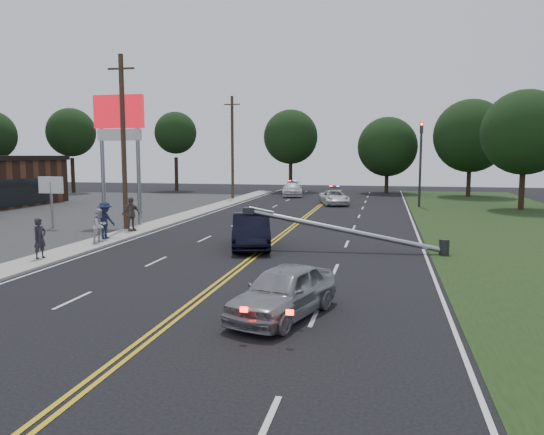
% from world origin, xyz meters
% --- Properties ---
extents(ground, '(120.00, 120.00, 0.00)m').
position_xyz_m(ground, '(0.00, 0.00, 0.00)').
color(ground, black).
rests_on(ground, ground).
extents(sidewalk, '(1.80, 70.00, 0.12)m').
position_xyz_m(sidewalk, '(-8.40, 10.00, 0.06)').
color(sidewalk, '#ADA69C').
rests_on(sidewalk, ground).
extents(centerline_yellow, '(0.36, 80.00, 0.00)m').
position_xyz_m(centerline_yellow, '(0.00, 10.00, 0.01)').
color(centerline_yellow, gold).
rests_on(centerline_yellow, ground).
extents(pylon_sign, '(3.20, 0.35, 8.00)m').
position_xyz_m(pylon_sign, '(-10.50, 14.00, 6.00)').
color(pylon_sign, gray).
rests_on(pylon_sign, ground).
extents(small_sign, '(1.60, 0.14, 3.10)m').
position_xyz_m(small_sign, '(-14.00, 12.00, 2.33)').
color(small_sign, gray).
rests_on(small_sign, ground).
extents(traffic_signal, '(0.28, 0.41, 7.05)m').
position_xyz_m(traffic_signal, '(8.30, 30.00, 4.21)').
color(traffic_signal, '#2D2D30').
rests_on(traffic_signal, ground).
extents(fallen_streetlight, '(9.36, 0.44, 1.91)m').
position_xyz_m(fallen_streetlight, '(4.19, 8.00, 0.92)').
color(fallen_streetlight, '#2D2D30').
rests_on(fallen_streetlight, ground).
extents(utility_pole_mid, '(1.60, 0.28, 10.00)m').
position_xyz_m(utility_pole_mid, '(-9.20, 12.00, 5.08)').
color(utility_pole_mid, '#382619').
rests_on(utility_pole_mid, ground).
extents(utility_pole_far, '(1.60, 0.28, 10.00)m').
position_xyz_m(utility_pole_far, '(-9.20, 34.00, 5.08)').
color(utility_pole_far, '#382619').
rests_on(utility_pole_far, ground).
extents(tree_4, '(5.51, 5.51, 9.66)m').
position_xyz_m(tree_4, '(-29.91, 39.09, 6.88)').
color(tree_4, black).
rests_on(tree_4, ground).
extents(tree_5, '(5.05, 5.05, 9.51)m').
position_xyz_m(tree_5, '(-19.48, 44.72, 6.96)').
color(tree_5, black).
rests_on(tree_5, ground).
extents(tree_6, '(6.42, 6.42, 9.68)m').
position_xyz_m(tree_6, '(-5.66, 46.51, 6.46)').
color(tree_6, black).
rests_on(tree_6, ground).
extents(tree_7, '(6.74, 6.74, 8.63)m').
position_xyz_m(tree_7, '(5.60, 46.02, 5.26)').
color(tree_7, black).
rests_on(tree_7, ground).
extents(tree_8, '(7.59, 7.59, 10.11)m').
position_xyz_m(tree_8, '(14.03, 42.72, 6.31)').
color(tree_8, black).
rests_on(tree_8, ground).
extents(tree_9, '(6.70, 6.70, 9.48)m').
position_xyz_m(tree_9, '(16.14, 29.41, 6.12)').
color(tree_9, black).
rests_on(tree_9, ground).
extents(crashed_sedan, '(2.90, 5.18, 1.62)m').
position_xyz_m(crashed_sedan, '(-0.67, 8.01, 0.81)').
color(crashed_sedan, black).
rests_on(crashed_sedan, ground).
extents(waiting_sedan, '(2.86, 4.48, 1.42)m').
position_xyz_m(waiting_sedan, '(2.87, -2.23, 0.71)').
color(waiting_sedan, gray).
rests_on(waiting_sedan, ground).
extents(emergency_a, '(3.27, 4.95, 1.26)m').
position_xyz_m(emergency_a, '(1.12, 30.39, 0.63)').
color(emergency_a, silver).
rests_on(emergency_a, ground).
extents(emergency_b, '(2.85, 5.30, 1.46)m').
position_xyz_m(emergency_b, '(-4.13, 39.00, 0.73)').
color(emergency_b, silver).
rests_on(emergency_b, ground).
extents(bystander_a, '(0.51, 0.68, 1.69)m').
position_xyz_m(bystander_a, '(-8.43, 3.07, 0.96)').
color(bystander_a, '#24242B').
rests_on(bystander_a, sidewalk).
extents(bystander_b, '(0.78, 0.92, 1.67)m').
position_xyz_m(bystander_b, '(-8.10, 7.23, 0.96)').
color(bystander_b, silver).
rests_on(bystander_b, sidewalk).
extents(bystander_c, '(0.96, 1.35, 1.90)m').
position_xyz_m(bystander_c, '(-8.43, 8.31, 1.07)').
color(bystander_c, '#19233F').
rests_on(bystander_c, sidewalk).
extents(bystander_d, '(0.98, 1.20, 1.91)m').
position_xyz_m(bystander_d, '(-8.47, 11.19, 1.07)').
color(bystander_d, '#62514E').
rests_on(bystander_d, sidewalk).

